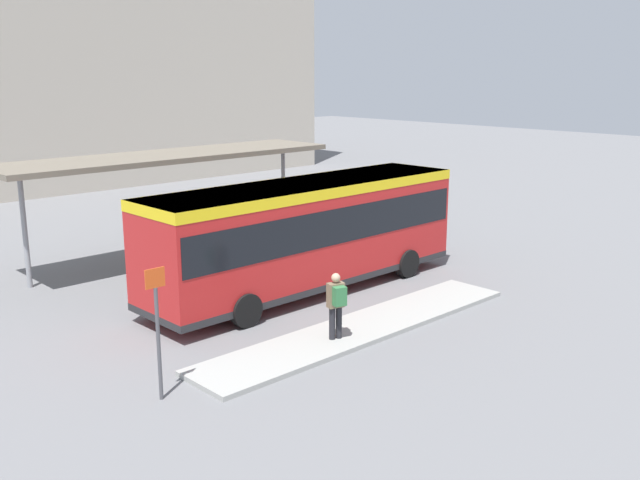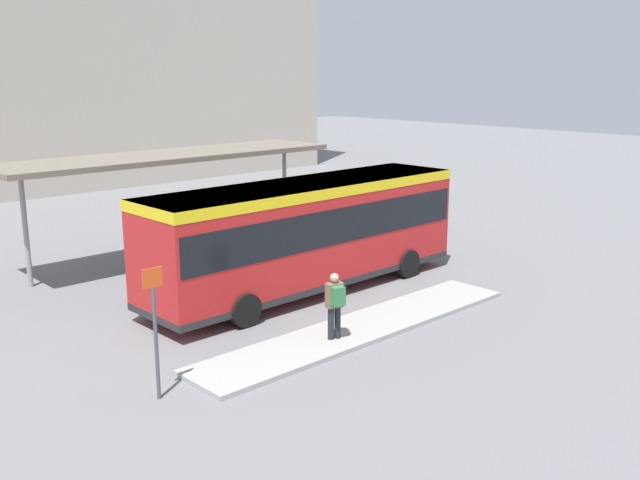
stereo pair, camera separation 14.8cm
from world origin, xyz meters
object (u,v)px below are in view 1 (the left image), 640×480
object	(u,v)px
pedestrian_waiting	(336,302)
bicycle_red	(381,214)
city_bus	(307,229)
bicycle_green	(408,221)
platform_sign	(158,328)
bicycle_yellow	(397,216)
bicycle_blue	(426,222)

from	to	relation	value
pedestrian_waiting	bicycle_red	world-z (taller)	pedestrian_waiting
pedestrian_waiting	city_bus	bearing A→B (deg)	-15.78
bicycle_green	platform_sign	size ratio (longest dim) A/B	0.56
pedestrian_waiting	platform_sign	xyz separation A→B (m)	(-4.77, 0.32, 0.47)
bicycle_green	bicycle_yellow	world-z (taller)	bicycle_yellow
city_bus	bicycle_blue	xyz separation A→B (m)	(9.23, 2.67, -1.58)
pedestrian_waiting	platform_sign	distance (m)	4.80
pedestrian_waiting	bicycle_yellow	world-z (taller)	pedestrian_waiting
city_bus	bicycle_red	world-z (taller)	city_bus
bicycle_green	city_bus	bearing A→B (deg)	103.55
city_bus	platform_sign	size ratio (longest dim) A/B	3.87
bicycle_blue	bicycle_green	size ratio (longest dim) A/B	1.09
bicycle_red	pedestrian_waiting	bearing A→B (deg)	-60.56
city_bus	pedestrian_waiting	distance (m)	4.53
bicycle_green	bicycle_red	bearing A→B (deg)	-13.91
platform_sign	bicycle_red	bearing A→B (deg)	27.68
bicycle_yellow	platform_sign	bearing A→B (deg)	-57.03
bicycle_yellow	bicycle_red	size ratio (longest dim) A/B	1.15
city_bus	bicycle_blue	distance (m)	9.73
city_bus	platform_sign	xyz separation A→B (m)	(-7.21, -3.39, -0.39)
bicycle_green	platform_sign	distance (m)	17.70
bicycle_red	bicycle_blue	bearing A→B (deg)	-7.95
bicycle_yellow	platform_sign	world-z (taller)	platform_sign
bicycle_yellow	bicycle_red	bearing A→B (deg)	-163.73
bicycle_yellow	bicycle_green	bearing A→B (deg)	-12.22
bicycle_green	pedestrian_waiting	bearing A→B (deg)	114.47
city_bus	platform_sign	bearing A→B (deg)	-155.34
pedestrian_waiting	bicycle_green	bearing A→B (deg)	-40.21
city_bus	bicycle_green	size ratio (longest dim) A/B	6.89
bicycle_red	bicycle_yellow	bearing A→B (deg)	0.41
city_bus	bicycle_green	world-z (taller)	city_bus
bicycle_yellow	platform_sign	xyz separation A→B (m)	(-16.56, -7.77, 1.18)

